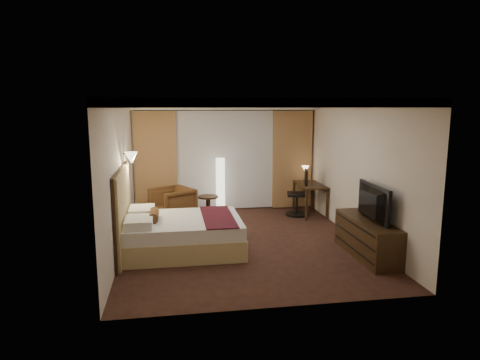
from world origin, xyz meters
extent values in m
cube|color=#321B13|center=(0.00, 0.00, 0.00)|extent=(4.50, 5.50, 0.01)
cube|color=white|center=(0.00, 0.00, 2.70)|extent=(4.50, 5.50, 0.01)
cube|color=white|center=(0.00, 2.75, 1.35)|extent=(4.50, 0.02, 2.70)
cube|color=white|center=(-2.25, 0.00, 1.35)|extent=(0.02, 5.50, 2.70)
cube|color=white|center=(2.25, 0.00, 1.35)|extent=(0.02, 5.50, 2.70)
cube|color=white|center=(0.00, 2.50, 2.60)|extent=(4.50, 0.50, 0.20)
cube|color=silver|center=(0.00, 2.67, 1.25)|extent=(2.48, 0.04, 2.45)
cube|color=tan|center=(-1.70, 2.61, 1.25)|extent=(1.00, 0.14, 2.45)
cube|color=tan|center=(1.70, 2.61, 1.25)|extent=(1.00, 0.14, 2.45)
imported|color=#512E18|center=(-1.34, 1.77, 0.42)|extent=(1.07, 1.09, 0.85)
imported|color=black|center=(1.97, -1.11, 1.00)|extent=(0.72, 1.20, 0.15)
camera|label=1|loc=(-1.34, -7.82, 2.61)|focal=32.00mm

